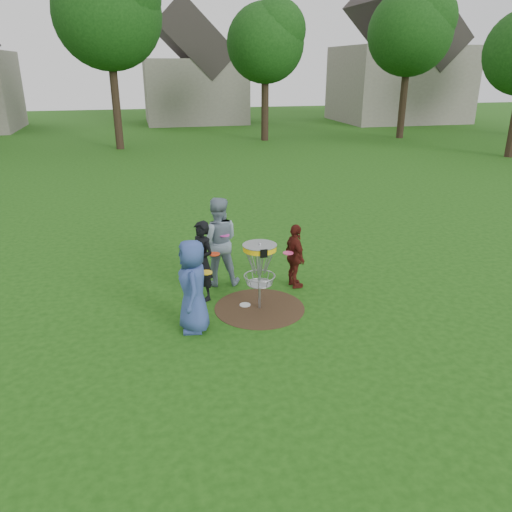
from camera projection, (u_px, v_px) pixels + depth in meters
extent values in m
plane|color=#19470F|center=(259.00, 308.00, 9.93)|extent=(100.00, 100.00, 0.00)
cylinder|color=#47331E|center=(259.00, 308.00, 9.93)|extent=(1.80, 1.80, 0.01)
imported|color=#33488C|center=(193.00, 286.00, 8.84)|extent=(0.60, 0.87, 1.72)
imported|color=black|center=(202.00, 261.00, 10.06)|extent=(0.65, 0.72, 1.66)
imported|color=gray|center=(218.00, 242.00, 10.73)|extent=(1.04, 0.86, 1.95)
imported|color=#541A13|center=(295.00, 256.00, 10.65)|extent=(0.43, 0.86, 1.41)
cylinder|color=silver|center=(245.00, 305.00, 10.04)|extent=(0.22, 0.22, 0.02)
cylinder|color=#9EA0A5|center=(260.00, 276.00, 9.68)|extent=(0.05, 0.05, 1.38)
cylinder|color=yellow|center=(260.00, 248.00, 9.47)|extent=(0.64, 0.64, 0.10)
cylinder|color=#9EA0A5|center=(260.00, 245.00, 9.45)|extent=(0.66, 0.66, 0.01)
cube|color=black|center=(264.00, 254.00, 9.18)|extent=(0.14, 0.02, 0.16)
torus|color=#9EA0A5|center=(260.00, 276.00, 9.68)|extent=(0.62, 0.62, 0.02)
torus|color=#9EA0A5|center=(260.00, 283.00, 9.74)|extent=(0.50, 0.50, 0.02)
cylinder|color=#9EA0A5|center=(260.00, 284.00, 9.74)|extent=(0.44, 0.44, 0.01)
cylinder|color=yellow|center=(206.00, 272.00, 8.92)|extent=(0.22, 0.22, 0.02)
cylinder|color=#FC3C15|center=(214.00, 254.00, 9.89)|extent=(0.22, 0.22, 0.02)
cylinder|color=#ED3EB6|center=(224.00, 235.00, 10.44)|extent=(0.22, 0.22, 0.02)
cylinder|color=#F3407D|center=(288.00, 253.00, 10.39)|extent=(0.22, 0.22, 0.02)
cylinder|color=#38281C|center=(116.00, 107.00, 27.98)|extent=(0.46, 0.46, 4.62)
sphere|color=#164211|center=(107.00, 14.00, 26.29)|extent=(5.72, 5.72, 5.72)
cylinder|color=#38281C|center=(265.00, 110.00, 31.44)|extent=(0.46, 0.46, 3.78)
sphere|color=#164211|center=(265.00, 43.00, 30.06)|extent=(4.68, 4.68, 4.68)
cylinder|color=#38281C|center=(403.00, 105.00, 32.41)|extent=(0.46, 0.46, 4.20)
sphere|color=#164211|center=(410.00, 33.00, 30.87)|extent=(5.20, 5.20, 5.20)
cube|color=gray|center=(194.00, 91.00, 41.47)|extent=(8.00, 7.00, 5.00)
cube|color=#2D2826|center=(192.00, 40.00, 40.06)|extent=(6.11, 7.14, 6.11)
cube|color=gray|center=(398.00, 84.00, 42.26)|extent=(10.00, 8.00, 6.00)
cube|color=#2D2826|center=(404.00, 22.00, 40.54)|extent=(7.64, 8.16, 7.64)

